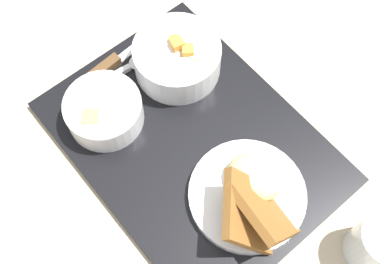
{
  "coord_description": "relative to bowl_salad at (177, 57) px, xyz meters",
  "views": [
    {
      "loc": [
        0.21,
        -0.22,
        0.69
      ],
      "look_at": [
        0.0,
        0.0,
        0.04
      ],
      "focal_mm": 45.0,
      "sensor_mm": 36.0,
      "label": 1
    }
  ],
  "objects": [
    {
      "name": "ground_plane",
      "position": [
        0.11,
        -0.08,
        -0.05
      ],
      "size": [
        4.0,
        4.0,
        0.0
      ],
      "primitive_type": "plane",
      "color": "tan"
    },
    {
      "name": "serving_tray",
      "position": [
        0.11,
        -0.08,
        -0.04
      ],
      "size": [
        0.47,
        0.37,
        0.01
      ],
      "color": "black",
      "rests_on": "ground_plane"
    },
    {
      "name": "bowl_salad",
      "position": [
        0.0,
        0.0,
        0.0
      ],
      "size": [
        0.14,
        0.14,
        0.07
      ],
      "color": "white",
      "rests_on": "serving_tray"
    },
    {
      "name": "bowl_soup",
      "position": [
        -0.02,
        -0.14,
        -0.0
      ],
      "size": [
        0.12,
        0.12,
        0.05
      ],
      "color": "white",
      "rests_on": "serving_tray"
    },
    {
      "name": "plate_main",
      "position": [
        0.23,
        -0.09,
        -0.01
      ],
      "size": [
        0.18,
        0.17,
        0.08
      ],
      "color": "white",
      "rests_on": "serving_tray"
    },
    {
      "name": "knife",
      "position": [
        -0.08,
        -0.08,
        -0.03
      ],
      "size": [
        0.02,
        0.21,
        0.02
      ],
      "rotation": [
        0.0,
        0.0,
        1.54
      ],
      "color": "silver",
      "rests_on": "serving_tray"
    },
    {
      "name": "spoon",
      "position": [
        -0.06,
        -0.06,
        -0.03
      ],
      "size": [
        0.05,
        0.14,
        0.01
      ],
      "rotation": [
        0.0,
        0.0,
        1.37
      ],
      "color": "silver",
      "rests_on": "serving_tray"
    },
    {
      "name": "glass_water",
      "position": [
        0.41,
        -0.03,
        -0.01
      ],
      "size": [
        0.07,
        0.07,
        0.09
      ],
      "color": "silver",
      "rests_on": "ground_plane"
    }
  ]
}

